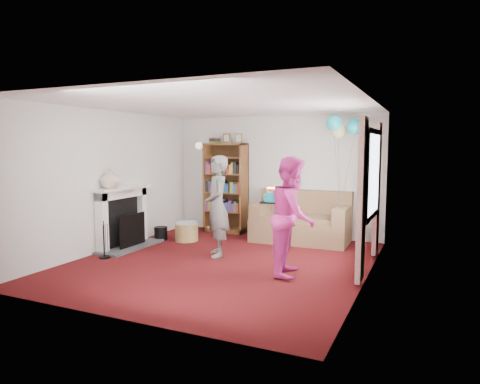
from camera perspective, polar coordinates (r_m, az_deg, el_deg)
The scene contains 16 objects.
ground at distance 6.99m, azimuth -2.45°, elevation -9.33°, with size 5.00×5.00×0.00m, color #37080B.
wall_back at distance 9.07m, azimuth 4.68°, elevation 2.21°, with size 4.50×0.02×2.50m, color silver.
wall_left at distance 8.04m, azimuth -17.02°, elevation 1.48°, with size 0.02×5.00×2.50m, color silver.
wall_right at distance 6.09m, azimuth 16.82°, elevation 0.11°, with size 0.02×5.00×2.50m, color silver.
ceiling at distance 6.77m, azimuth -2.55°, elevation 11.57°, with size 4.50×5.00×0.01m, color white.
fireplace at distance 8.17m, azimuth -15.07°, elevation -3.62°, with size 0.55×1.80×1.12m.
window_bay at distance 6.70m, azimuth 17.02°, elevation 0.21°, with size 0.14×2.02×2.20m.
wall_sconce at distance 9.65m, azimuth -5.46°, elevation 6.18°, with size 0.16×0.23×0.16m.
bookcase at distance 9.31m, azimuth -1.84°, elevation 0.45°, with size 0.91×0.42×2.14m.
sofa at distance 8.55m, azimuth 8.23°, elevation -4.07°, with size 1.85×0.98×0.98m.
wicker_basket at distance 8.54m, azimuth -7.13°, elevation -5.28°, with size 0.45×0.45×0.40m.
person_striped at distance 7.24m, azimuth -3.07°, elevation -1.90°, with size 0.62×0.41×1.71m, color black.
person_magenta at distance 6.22m, azimuth 7.01°, elevation -3.20°, with size 0.83×0.65×1.72m, color #CA2884.
birthday_cake at distance 6.28m, azimuth 4.44°, elevation -0.80°, with size 0.33×0.33×0.22m.
balloons at distance 8.08m, azimuth 13.48°, elevation 8.48°, with size 0.62×0.67×1.74m.
mantel_vase at distance 7.84m, azimuth -16.99°, elevation 1.71°, with size 0.33×0.33×0.34m, color beige.
Camera 1 is at (3.05, -6.01, 1.85)m, focal length 32.00 mm.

